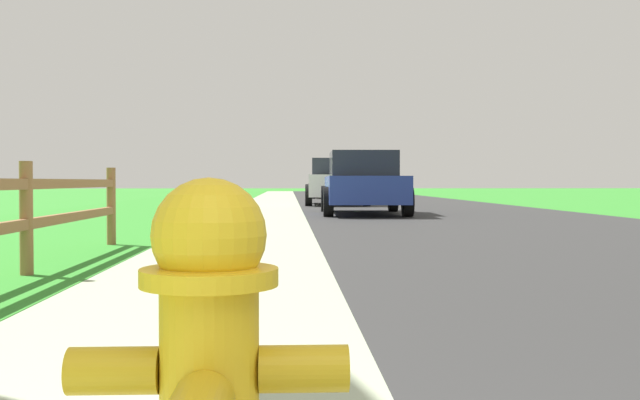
{
  "coord_description": "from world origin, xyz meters",
  "views": [
    {
      "loc": [
        -0.38,
        0.19,
        0.79
      ],
      "look_at": [
        0.03,
        9.83,
        0.55
      ],
      "focal_mm": 42.28,
      "sensor_mm": 36.0,
      "label": 1
    }
  ],
  "objects_px": {
    "parked_suv_blue": "(363,183)",
    "parked_car_white": "(336,182)",
    "parked_car_beige": "(330,183)",
    "fire_hydrant": "(209,373)"
  },
  "relations": [
    {
      "from": "parked_car_white",
      "to": "parked_car_beige",
      "type": "bearing_deg",
      "value": 87.94
    },
    {
      "from": "parked_suv_blue",
      "to": "parked_car_white",
      "type": "distance_m",
      "value": 7.18
    },
    {
      "from": "parked_car_white",
      "to": "parked_car_beige",
      "type": "distance_m",
      "value": 10.61
    },
    {
      "from": "parked_suv_blue",
      "to": "parked_car_beige",
      "type": "xyz_separation_m",
      "value": [
        0.19,
        17.78,
        -0.03
      ]
    },
    {
      "from": "parked_car_white",
      "to": "parked_car_beige",
      "type": "height_order",
      "value": "parked_car_white"
    },
    {
      "from": "parked_car_white",
      "to": "fire_hydrant",
      "type": "bearing_deg",
      "value": -94.27
    },
    {
      "from": "parked_suv_blue",
      "to": "parked_car_white",
      "type": "xyz_separation_m",
      "value": [
        -0.19,
        7.18,
        0.02
      ]
    },
    {
      "from": "parked_suv_blue",
      "to": "parked_car_beige",
      "type": "bearing_deg",
      "value": 89.39
    },
    {
      "from": "fire_hydrant",
      "to": "parked_suv_blue",
      "type": "xyz_separation_m",
      "value": [
        1.98,
        16.78,
        0.34
      ]
    },
    {
      "from": "parked_suv_blue",
      "to": "parked_car_white",
      "type": "height_order",
      "value": "parked_car_white"
    }
  ]
}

